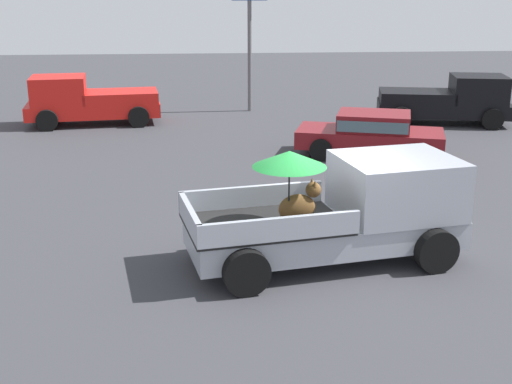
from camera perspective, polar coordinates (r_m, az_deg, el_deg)
The scene contains 6 objects.
ground_plane at distance 12.41m, azimuth 5.90°, elevation -5.95°, with size 80.00×80.00×0.00m, color #38383D.
pickup_truck_main at distance 12.21m, azimuth 8.03°, elevation -1.53°, with size 5.31×2.98×2.22m.
pickup_truck_red at distance 25.16m, azimuth -14.44°, elevation 7.68°, with size 4.98×2.61×1.80m.
pickup_truck_far at distance 25.55m, azimuth 16.49°, elevation 7.66°, with size 5.07×2.94×1.80m.
parked_sedan_near at distance 19.99m, azimuth 9.99°, elevation 5.16°, with size 4.63×2.97×1.33m.
motel_sign at distance 26.84m, azimuth -0.57°, elevation 14.88°, with size 1.40×0.16×5.28m.
Camera 1 is at (-2.22, -11.18, 4.91)m, focal length 46.02 mm.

